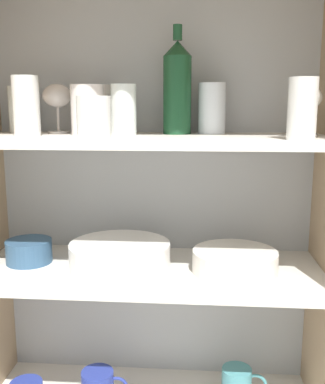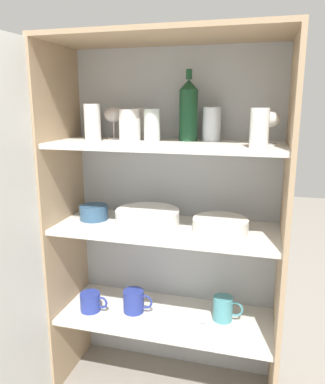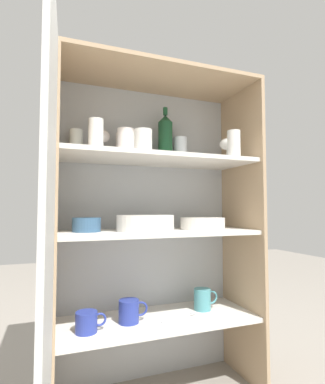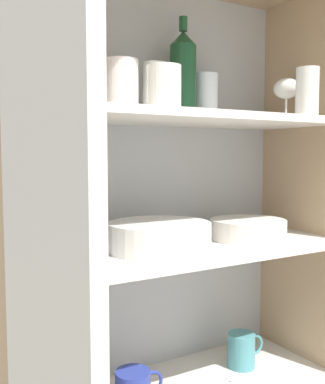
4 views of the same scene
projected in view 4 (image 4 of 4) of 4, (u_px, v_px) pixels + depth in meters
The scene contains 20 objects.
cupboard_back_panel at pixel (146, 240), 1.34m from camera, with size 0.94×0.02×1.47m, color #B2B7BC.
cupboard_side_right at pixel (302, 236), 1.41m from camera, with size 0.02×0.38×1.47m, color tan.
shelf_board_middle at pixel (179, 250), 1.18m from camera, with size 0.90×0.34×0.02m, color silver.
shelf_board_upper at pixel (179, 118), 1.15m from camera, with size 0.90×0.34×0.02m, color silver.
cupboard_door at pixel (40, 355), 0.58m from camera, with size 0.04×0.47×1.47m.
tumbler_glass_0 at pixel (206, 97), 1.32m from camera, with size 0.07×0.07×0.13m.
tumbler_glass_1 at pixel (122, 86), 1.08m from camera, with size 0.08×0.08×0.13m.
tumbler_glass_2 at pixel (21, 84), 1.06m from camera, with size 0.06×0.06×0.13m.
tumbler_glass_3 at pixel (70, 74), 0.98m from camera, with size 0.07×0.07×0.15m.
tumbler_glass_4 at pixel (155, 89), 1.13m from camera, with size 0.06×0.06×0.13m.
tumbler_glass_5 at pixel (109, 90), 1.17m from camera, with size 0.07×0.07×0.13m.
tumbler_glass_6 at pixel (164, 87), 1.00m from camera, with size 0.08×0.08×0.10m.
tumbler_glass_7 at pixel (307, 93), 1.23m from camera, with size 0.06×0.06×0.13m.
wine_glass_0 at pixel (72, 73), 1.10m from camera, with size 0.08×0.08×0.13m.
wine_glass_1 at pixel (286, 91), 1.34m from camera, with size 0.08×0.08×0.12m.
wine_bottle at pixel (183, 74), 1.25m from camera, with size 0.07×0.07×0.28m.
plate_stack_white at pixel (160, 237), 1.12m from camera, with size 0.26×0.26×0.07m.
mixing_bowl_large at pixel (248, 228), 1.28m from camera, with size 0.22×0.22×0.06m.
serving_bowl_small at pixel (54, 245), 1.03m from camera, with size 0.12×0.12×0.06m.
coffee_mug_extra_1 at pixel (242, 350), 1.36m from camera, with size 0.13×0.08×0.10m.
Camera 4 is at (-0.62, -0.81, 0.99)m, focal length 42.00 mm.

